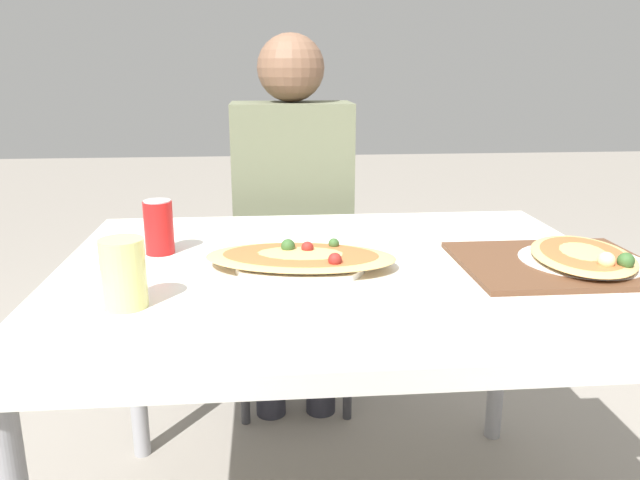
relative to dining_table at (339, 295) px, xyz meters
name	(u,v)px	position (x,y,z in m)	size (l,w,h in m)	color
dining_table	(339,295)	(0.00, 0.00, 0.00)	(1.21, 0.97, 0.73)	silver
chair_far_seated	(292,260)	(-0.07, 0.81, -0.17)	(0.40, 0.40, 0.85)	#4C4C4C
person_seated	(293,199)	(-0.07, 0.70, 0.07)	(0.38, 0.25, 1.25)	#2D2D38
pizza_main	(301,259)	(-0.08, -0.01, 0.09)	(0.44, 0.28, 0.06)	white
soda_can	(159,227)	(-0.40, 0.13, 0.13)	(0.07, 0.07, 0.12)	red
drink_glass	(124,273)	(-0.41, -0.20, 0.13)	(0.08, 0.08, 0.13)	#E0DB7F
serving_tray	(555,264)	(0.46, -0.04, 0.07)	(0.41, 0.34, 0.01)	brown
pizza_second	(583,258)	(0.53, -0.05, 0.09)	(0.29, 0.36, 0.06)	white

